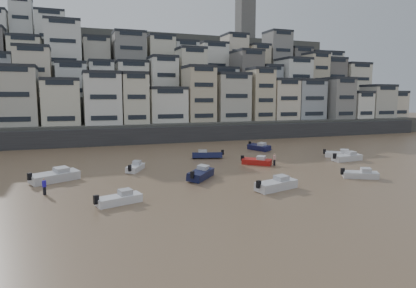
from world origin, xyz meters
name	(u,v)px	position (x,y,z in m)	size (l,w,h in m)	color
harbor_wall	(169,135)	(10.00, 65.00, 1.75)	(140.00, 3.00, 3.50)	#38383A
hillside	(152,88)	(14.73, 104.84, 13.01)	(141.04, 66.00, 50.00)	#4C4C47
boat_a	(276,183)	(10.21, 19.92, 0.77)	(5.63, 1.84, 1.54)	silver
boat_b	(361,173)	(22.98, 21.30, 0.62)	(4.54, 1.49, 1.24)	silver
boat_c	(201,172)	(4.36, 27.97, 0.78)	(5.73, 1.88, 1.56)	#12163A
boat_d	(347,156)	(30.26, 32.07, 0.76)	(5.59, 1.83, 1.52)	silver
boat_e	(257,160)	(15.32, 34.07, 0.65)	(4.76, 1.56, 1.30)	#B01915
boat_f	(135,166)	(-2.38, 35.68, 0.64)	(4.69, 1.53, 1.28)	silver
boat_g	(340,153)	(31.36, 35.07, 0.71)	(5.20, 1.70, 1.42)	silver
boat_h	(207,154)	(10.44, 42.18, 0.73)	(5.38, 1.76, 1.47)	#151941
boat_i	(259,146)	(22.83, 47.40, 0.75)	(5.52, 1.81, 1.50)	#14153E
boat_j	(119,198)	(-6.45, 20.32, 0.64)	(4.68, 1.53, 1.28)	white
boat_k	(55,175)	(-12.42, 32.42, 0.84)	(6.19, 2.03, 1.69)	silver
person_blue	(44,186)	(-13.23, 26.47, 0.87)	(0.44, 0.44, 1.74)	#2518B7
person_pink	(274,159)	(17.52, 32.72, 0.87)	(0.44, 0.44, 1.74)	tan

